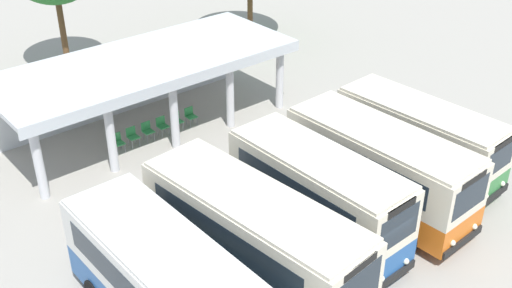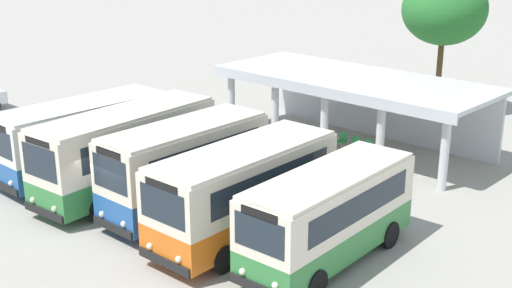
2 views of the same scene
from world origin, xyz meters
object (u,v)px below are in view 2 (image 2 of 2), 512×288
object	(u,v)px
city_bus_fifth_blue	(329,213)
waiting_chair_second_from_end	(316,134)
city_bus_second_in_row	(126,149)
waiting_chair_middle_seat	(329,137)
waiting_chair_fifth_seat	(355,144)
waiting_chair_far_end_seat	(368,147)
waiting_chair_fourth_seat	(342,140)
city_bus_fourth_amber	(245,189)
city_bus_middle_cream	(185,165)
city_bus_nearest_orange	(84,135)
waiting_chair_end_by_column	(304,131)

from	to	relation	value
city_bus_fifth_blue	waiting_chair_second_from_end	world-z (taller)	city_bus_fifth_blue
city_bus_second_in_row	waiting_chair_middle_seat	world-z (taller)	city_bus_second_in_row
city_bus_fifth_blue	waiting_chair_fifth_seat	bearing A→B (deg)	120.52
city_bus_fifth_blue	waiting_chair_far_end_seat	world-z (taller)	city_bus_fifth_blue
waiting_chair_fourth_seat	waiting_chair_far_end_seat	size ratio (longest dim) A/B	1.00
city_bus_fourth_amber	waiting_chair_fourth_seat	world-z (taller)	city_bus_fourth_amber
city_bus_second_in_row	waiting_chair_fourth_seat	xyz separation A→B (m)	(3.02, 9.99, -1.32)
city_bus_middle_cream	waiting_chair_far_end_seat	xyz separation A→B (m)	(1.47, 9.60, -1.32)
city_bus_nearest_orange	waiting_chair_middle_seat	size ratio (longest dim) A/B	8.80
city_bus_second_in_row	city_bus_fifth_blue	distance (m)	9.17
waiting_chair_fifth_seat	waiting_chair_far_end_seat	bearing A→B (deg)	-0.73
city_bus_nearest_orange	city_bus_fifth_blue	xyz separation A→B (m)	(12.17, 0.80, -0.09)
city_bus_middle_cream	city_bus_fifth_blue	xyz separation A→B (m)	(6.09, 0.51, -0.19)
waiting_chair_fifth_seat	city_bus_second_in_row	bearing A→B (deg)	-110.72
city_bus_middle_cream	waiting_chair_far_end_seat	distance (m)	9.80
city_bus_fifth_blue	waiting_chair_end_by_column	xyz separation A→B (m)	(-8.35, 9.05, -1.13)
city_bus_middle_cream	city_bus_fourth_amber	size ratio (longest dim) A/B	0.92
waiting_chair_end_by_column	city_bus_fifth_blue	bearing A→B (deg)	-47.32
city_bus_second_in_row	waiting_chair_middle_seat	bearing A→B (deg)	77.17
city_bus_fifth_blue	waiting_chair_far_end_seat	bearing A→B (deg)	116.93
waiting_chair_end_by_column	waiting_chair_middle_seat	bearing A→B (deg)	2.78
city_bus_middle_cream	waiting_chair_end_by_column	xyz separation A→B (m)	(-2.26, 9.56, -1.32)
waiting_chair_end_by_column	waiting_chair_fourth_seat	size ratio (longest dim) A/B	1.00
city_bus_fifth_blue	waiting_chair_fifth_seat	world-z (taller)	city_bus_fifth_blue
city_bus_fourth_amber	waiting_chair_far_end_seat	distance (m)	9.87
city_bus_second_in_row	waiting_chair_far_end_seat	distance (m)	11.01
waiting_chair_end_by_column	city_bus_middle_cream	bearing A→B (deg)	-76.70
city_bus_second_in_row	waiting_chair_fifth_seat	world-z (taller)	city_bus_second_in_row
city_bus_fourth_amber	waiting_chair_second_from_end	distance (m)	10.79
city_bus_nearest_orange	city_bus_fifth_blue	size ratio (longest dim) A/B	1.09
waiting_chair_end_by_column	waiting_chair_second_from_end	world-z (taller)	same
city_bus_middle_cream	waiting_chair_middle_seat	size ratio (longest dim) A/B	7.82
city_bus_second_in_row	waiting_chair_second_from_end	xyz separation A→B (m)	(1.53, 9.99, -1.32)
waiting_chair_fourth_seat	waiting_chair_fifth_seat	size ratio (longest dim) A/B	1.00
waiting_chair_second_from_end	city_bus_second_in_row	bearing A→B (deg)	-98.71
city_bus_nearest_orange	waiting_chair_fifth_seat	bearing A→B (deg)	55.43
waiting_chair_second_from_end	city_bus_nearest_orange	bearing A→B (deg)	-114.77
city_bus_second_in_row	city_bus_fifth_blue	bearing A→B (deg)	5.46
city_bus_nearest_orange	city_bus_middle_cream	bearing A→B (deg)	2.65
city_bus_middle_cream	waiting_chair_end_by_column	distance (m)	9.92
city_bus_fourth_amber	waiting_chair_far_end_seat	world-z (taller)	city_bus_fourth_amber
city_bus_fourth_amber	waiting_chair_fifth_seat	xyz separation A→B (m)	(-2.32, 9.68, -1.25)
city_bus_second_in_row	city_bus_fourth_amber	xyz separation A→B (m)	(6.09, 0.29, -0.07)
waiting_chair_far_end_seat	waiting_chair_end_by_column	bearing A→B (deg)	-179.52
waiting_chair_far_end_seat	city_bus_nearest_orange	bearing A→B (deg)	-127.43
waiting_chair_second_from_end	waiting_chair_fourth_seat	world-z (taller)	same
waiting_chair_fourth_seat	city_bus_second_in_row	bearing A→B (deg)	-106.84
city_bus_nearest_orange	city_bus_middle_cream	world-z (taller)	city_bus_middle_cream
waiting_chair_middle_seat	waiting_chair_far_end_seat	bearing A→B (deg)	-1.06
city_bus_middle_cream	city_bus_fifth_blue	size ratio (longest dim) A/B	0.97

